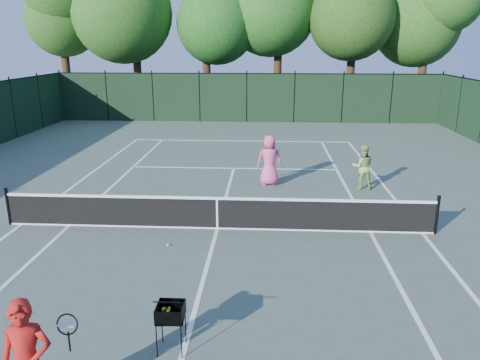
# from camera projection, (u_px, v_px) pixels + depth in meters

# --- Properties ---
(ground) EXTENTS (90.00, 90.00, 0.00)m
(ground) POSITION_uv_depth(u_px,v_px,m) (217.00, 229.00, 12.73)
(ground) COLOR #48574D
(ground) RESTS_ON ground
(sideline_doubles_left) EXTENTS (0.10, 23.77, 0.01)m
(sideline_doubles_left) POSITION_uv_depth(u_px,v_px,m) (22.00, 224.00, 13.03)
(sideline_doubles_left) COLOR white
(sideline_doubles_left) RESTS_ON ground
(sideline_doubles_right) EXTENTS (0.10, 23.77, 0.01)m
(sideline_doubles_right) POSITION_uv_depth(u_px,v_px,m) (422.00, 233.00, 12.42)
(sideline_doubles_right) COLOR white
(sideline_doubles_right) RESTS_ON ground
(sideline_singles_left) EXTENTS (0.10, 23.77, 0.01)m
(sideline_singles_left) POSITION_uv_depth(u_px,v_px,m) (70.00, 225.00, 12.96)
(sideline_singles_left) COLOR white
(sideline_singles_left) RESTS_ON ground
(sideline_singles_right) EXTENTS (0.10, 23.77, 0.01)m
(sideline_singles_right) POSITION_uv_depth(u_px,v_px,m) (370.00, 232.00, 12.50)
(sideline_singles_right) COLOR white
(sideline_singles_right) RESTS_ON ground
(baseline_far) EXTENTS (10.97, 0.10, 0.01)m
(baseline_far) POSITION_uv_depth(u_px,v_px,m) (241.00, 141.00, 24.11)
(baseline_far) COLOR white
(baseline_far) RESTS_ON ground
(service_line_far) EXTENTS (8.23, 0.10, 0.01)m
(service_line_far) POSITION_uv_depth(u_px,v_px,m) (234.00, 168.00, 18.86)
(service_line_far) COLOR white
(service_line_far) RESTS_ON ground
(center_service_line) EXTENTS (0.10, 12.80, 0.01)m
(center_service_line) POSITION_uv_depth(u_px,v_px,m) (217.00, 229.00, 12.73)
(center_service_line) COLOR white
(center_service_line) RESTS_ON ground
(tennis_net) EXTENTS (11.69, 0.09, 1.06)m
(tennis_net) POSITION_uv_depth(u_px,v_px,m) (217.00, 212.00, 12.59)
(tennis_net) COLOR black
(tennis_net) RESTS_ON ground
(fence_far) EXTENTS (24.00, 0.05, 3.00)m
(fence_far) POSITION_uv_depth(u_px,v_px,m) (247.00, 98.00, 29.55)
(fence_far) COLOR black
(fence_far) RESTS_ON ground
(player_pink) EXTENTS (0.91, 0.63, 1.79)m
(player_pink) POSITION_uv_depth(u_px,v_px,m) (270.00, 160.00, 16.47)
(player_pink) COLOR #E55085
(player_pink) RESTS_ON ground
(player_green) EXTENTS (0.75, 0.59, 1.55)m
(player_green) POSITION_uv_depth(u_px,v_px,m) (363.00, 167.00, 16.06)
(player_green) COLOR #8FB85C
(player_green) RESTS_ON ground
(ball_hopper) EXTENTS (0.48, 0.48, 0.84)m
(ball_hopper) POSITION_uv_depth(u_px,v_px,m) (170.00, 312.00, 7.51)
(ball_hopper) COLOR black
(ball_hopper) RESTS_ON ground
(loose_ball_midcourt) EXTENTS (0.07, 0.07, 0.07)m
(loose_ball_midcourt) POSITION_uv_depth(u_px,v_px,m) (168.00, 245.00, 11.63)
(loose_ball_midcourt) COLOR #D5F031
(loose_ball_midcourt) RESTS_ON ground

